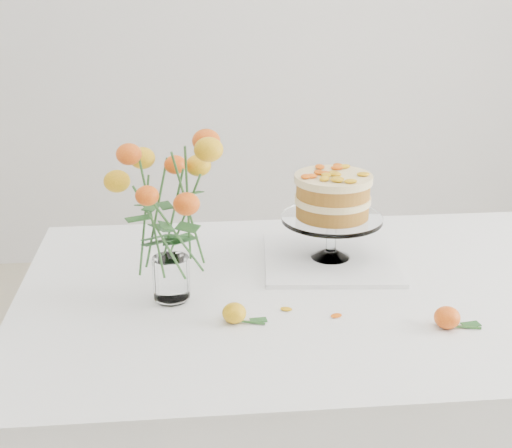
{
  "coord_description": "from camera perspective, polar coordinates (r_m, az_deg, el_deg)",
  "views": [
    {
      "loc": [
        -0.32,
        -1.44,
        1.46
      ],
      "look_at": [
        -0.17,
        0.06,
        0.89
      ],
      "focal_mm": 50.0,
      "sensor_mm": 36.0,
      "label": 1
    }
  ],
  "objects": [
    {
      "name": "table",
      "position": [
        1.67,
        6.03,
        -7.6
      ],
      "size": [
        1.43,
        0.93,
        0.76
      ],
      "color": "tan",
      "rests_on": "ground"
    },
    {
      "name": "napkin",
      "position": [
        1.77,
        5.96,
        -2.8
      ],
      "size": [
        0.35,
        0.35,
        0.01
      ],
      "primitive_type": "cube",
      "rotation": [
        0.0,
        0.0,
        -0.09
      ],
      "color": "silver",
      "rests_on": "table"
    },
    {
      "name": "cake_stand",
      "position": [
        1.72,
        6.15,
        1.89
      ],
      "size": [
        0.25,
        0.25,
        0.22
      ],
      "rotation": [
        0.0,
        0.0,
        -0.16
      ],
      "color": "white",
      "rests_on": "napkin"
    },
    {
      "name": "rose_vase",
      "position": [
        1.49,
        -7.09,
        2.08
      ],
      "size": [
        0.27,
        0.27,
        0.4
      ],
      "rotation": [
        0.0,
        0.0,
        0.04
      ],
      "color": "white",
      "rests_on": "table"
    },
    {
      "name": "loose_rose_near",
      "position": [
        1.47,
        -1.74,
        -7.14
      ],
      "size": [
        0.09,
        0.05,
        0.04
      ],
      "rotation": [
        0.0,
        0.0,
        -0.32
      ],
      "color": "yellow",
      "rests_on": "table"
    },
    {
      "name": "loose_rose_far",
      "position": [
        1.5,
        15.06,
        -7.25
      ],
      "size": [
        0.09,
        0.05,
        0.05
      ],
      "rotation": [
        0.0,
        0.0,
        -0.25
      ],
      "color": "red",
      "rests_on": "table"
    },
    {
      "name": "stray_petal_a",
      "position": [
        1.53,
        2.43,
        -6.82
      ],
      "size": [
        0.03,
        0.02,
        0.0
      ],
      "primitive_type": "ellipsoid",
      "color": "#DE9E0E",
      "rests_on": "table"
    },
    {
      "name": "stray_petal_b",
      "position": [
        1.51,
        6.44,
        -7.31
      ],
      "size": [
        0.03,
        0.02,
        0.0
      ],
      "primitive_type": "ellipsoid",
      "color": "#DE9E0E",
      "rests_on": "table"
    }
  ]
}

